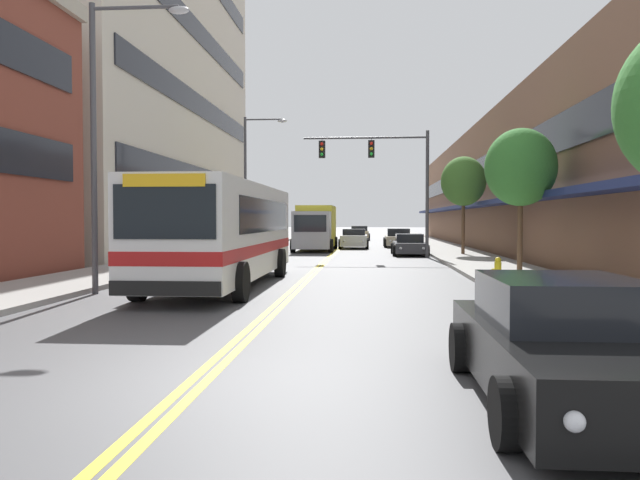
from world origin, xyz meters
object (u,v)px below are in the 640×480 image
(car_black_parked_right_foreground, at_px, (564,346))
(fire_hydrant, at_px, (498,270))
(box_truck, at_px, (316,227))
(city_bus, at_px, (225,229))
(car_navy_parked_left_near, at_px, (235,249))
(street_tree_right_far, at_px, (463,182))
(car_champagne_parked_right_mid, at_px, (398,238))
(car_beige_moving_second, at_px, (360,234))
(car_slate_blue_parked_left_mid, at_px, (263,243))
(street_lamp_left_near, at_px, (108,120))
(car_dark_grey_parked_right_far, at_px, (409,245))
(car_white_moving_lead, at_px, (354,239))
(traffic_signal_mast, at_px, (385,167))
(street_tree_right_mid, at_px, (521,168))
(street_lamp_left_far, at_px, (251,172))

(car_black_parked_right_foreground, relative_size, fire_hydrant, 6.15)
(car_black_parked_right_foreground, height_order, box_truck, box_truck)
(city_bus, distance_m, car_navy_parked_left_near, 10.64)
(car_black_parked_right_foreground, bearing_deg, street_tree_right_far, 83.81)
(car_champagne_parked_right_mid, relative_size, street_tree_right_far, 0.85)
(car_beige_moving_second, distance_m, street_tree_right_far, 27.47)
(car_slate_blue_parked_left_mid, xyz_separation_m, street_tree_right_far, (11.66, -3.23, 3.54))
(street_lamp_left_near, bearing_deg, car_dark_grey_parked_right_far, 64.53)
(car_black_parked_right_foreground, distance_m, car_white_moving_lead, 37.04)
(car_beige_moving_second, xyz_separation_m, traffic_signal_mast, (1.78, -27.75, 4.18))
(car_navy_parked_left_near, bearing_deg, car_beige_moving_second, 80.42)
(street_lamp_left_near, bearing_deg, street_tree_right_mid, 26.35)
(car_slate_blue_parked_left_mid, xyz_separation_m, car_champagne_parked_right_mid, (8.65, 8.39, 0.05))
(city_bus, relative_size, traffic_signal_mast, 1.64)
(car_slate_blue_parked_left_mid, height_order, traffic_signal_mast, traffic_signal_mast)
(car_slate_blue_parked_left_mid, xyz_separation_m, car_dark_grey_parked_right_far, (8.80, -2.08, -0.01))
(street_lamp_left_near, relative_size, fire_hydrant, 10.26)
(box_truck, relative_size, street_lamp_left_near, 0.92)
(street_tree_right_far, bearing_deg, street_lamp_left_near, -123.48)
(car_navy_parked_left_near, distance_m, car_black_parked_right_foreground, 23.77)
(box_truck, relative_size, street_tree_right_far, 1.35)
(city_bus, bearing_deg, car_champagne_parked_right_mid, 76.63)
(car_navy_parked_left_near, height_order, street_tree_right_far, street_tree_right_far)
(car_navy_parked_left_near, relative_size, car_black_parked_right_foreground, 1.01)
(box_truck, bearing_deg, car_champagne_parked_right_mid, 46.08)
(street_lamp_left_far, height_order, street_tree_right_mid, street_lamp_left_far)
(car_champagne_parked_right_mid, height_order, traffic_signal_mast, traffic_signal_mast)
(car_white_moving_lead, bearing_deg, car_dark_grey_parked_right_far, -67.16)
(car_dark_grey_parked_right_far, relative_size, car_white_moving_lead, 1.12)
(street_lamp_left_near, bearing_deg, car_navy_parked_left_near, 87.13)
(traffic_signal_mast, distance_m, street_lamp_left_near, 18.91)
(car_navy_parked_left_near, relative_size, box_truck, 0.66)
(fire_hydrant, bearing_deg, street_lamp_left_near, -166.90)
(street_lamp_left_near, xyz_separation_m, street_tree_right_mid, (12.32, 6.10, -0.86))
(street_lamp_left_near, bearing_deg, car_champagne_parked_right_mid, 73.02)
(city_bus, bearing_deg, car_navy_parked_left_near, 100.70)
(street_lamp_left_far, distance_m, fire_hydrant, 21.58)
(car_beige_moving_second, bearing_deg, car_black_parked_right_foreground, -86.75)
(car_champagne_parked_right_mid, bearing_deg, car_dark_grey_parked_right_far, -89.19)
(car_slate_blue_parked_left_mid, height_order, car_champagne_parked_right_mid, car_champagne_parked_right_mid)
(city_bus, bearing_deg, street_tree_right_far, 59.09)
(car_slate_blue_parked_left_mid, relative_size, street_lamp_left_near, 0.54)
(car_champagne_parked_right_mid, height_order, street_tree_right_far, street_tree_right_far)
(street_lamp_left_far, bearing_deg, street_tree_right_mid, -49.62)
(car_navy_parked_left_near, distance_m, box_truck, 11.73)
(car_dark_grey_parked_right_far, bearing_deg, car_black_parked_right_foreground, -90.31)
(traffic_signal_mast, bearing_deg, car_slate_blue_parked_left_mid, 148.91)
(car_navy_parked_left_near, distance_m, street_lamp_left_near, 13.48)
(car_black_parked_right_foreground, xyz_separation_m, street_lamp_left_far, (-9.20, 30.02, 4.23))
(car_dark_grey_parked_right_far, xyz_separation_m, traffic_signal_mast, (-1.46, -2.35, 4.26))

